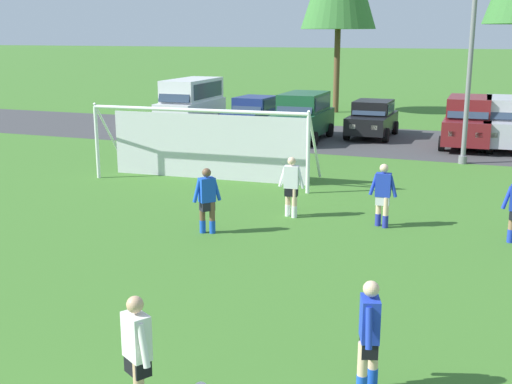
{
  "coord_description": "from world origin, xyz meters",
  "views": [
    {
      "loc": [
        5.7,
        -2.35,
        4.83
      ],
      "look_at": [
        0.6,
        11.1,
        1.32
      ],
      "focal_mm": 45.84,
      "sensor_mm": 36.0,
      "label": 1
    }
  ],
  "objects": [
    {
      "name": "player_winger_right",
      "position": [
        4.26,
        5.77,
        0.82
      ],
      "size": [
        0.34,
        0.75,
        1.64
      ],
      "color": "beige",
      "rests_on": "ground"
    },
    {
      "name": "parked_car_slot_left",
      "position": [
        -6.03,
        28.34,
        0.88
      ],
      "size": [
        2.17,
        4.27,
        1.72
      ],
      "color": "navy",
      "rests_on": "ground"
    },
    {
      "name": "player_winger_left",
      "position": [
        -0.92,
        11.73,
        0.82
      ],
      "size": [
        0.6,
        0.56,
        1.64
      ],
      "color": "brown",
      "rests_on": "ground"
    },
    {
      "name": "ground_plane",
      "position": [
        0.0,
        15.0,
        0.0
      ],
      "size": [
        400.0,
        400.0,
        0.0
      ],
      "primitive_type": "plane",
      "color": "#3D7028"
    },
    {
      "name": "street_lamp",
      "position": [
        4.59,
        23.21,
        3.77
      ],
      "size": [
        2.0,
        0.32,
        7.27
      ],
      "color": "slate",
      "rests_on": "ground"
    },
    {
      "name": "parking_lot_strip",
      "position": [
        0.0,
        27.44,
        0.0
      ],
      "size": [
        52.0,
        8.4,
        0.01
      ],
      "primitive_type": "cube",
      "color": "#3D3D3F",
      "rests_on": "ground"
    },
    {
      "name": "player_defender_far",
      "position": [
        1.59,
        4.21,
        0.82
      ],
      "size": [
        0.63,
        0.52,
        1.64
      ],
      "color": "tan",
      "rests_on": "ground"
    },
    {
      "name": "parked_car_slot_right",
      "position": [
        5.87,
        27.43,
        1.11
      ],
      "size": [
        2.26,
        4.66,
        2.16
      ],
      "color": "#B2B2BC",
      "rests_on": "ground"
    },
    {
      "name": "parked_car_slot_center",
      "position": [
        -0.09,
        28.5,
        0.88
      ],
      "size": [
        2.04,
        4.2,
        1.72
      ],
      "color": "black",
      "rests_on": "ground"
    },
    {
      "name": "parked_car_slot_center_right",
      "position": [
        4.32,
        27.21,
        1.11
      ],
      "size": [
        2.19,
        4.63,
        2.16
      ],
      "color": "maroon",
      "rests_on": "ground"
    },
    {
      "name": "player_midfield_center",
      "position": [
        3.02,
        13.8,
        0.82
      ],
      "size": [
        0.74,
        0.26,
        1.64
      ],
      "color": "beige",
      "rests_on": "ground"
    },
    {
      "name": "parked_car_slot_center_left",
      "position": [
        -2.91,
        26.44,
        1.11
      ],
      "size": [
        2.18,
        4.62,
        2.16
      ],
      "color": "#194C2D",
      "rests_on": "ground"
    },
    {
      "name": "parked_car_slot_far_left",
      "position": [
        -9.5,
        28.27,
        1.34
      ],
      "size": [
        2.27,
        4.84,
        2.52
      ],
      "color": "silver",
      "rests_on": "ground"
    },
    {
      "name": "soccer_goal",
      "position": [
        -3.47,
        17.16,
        1.29
      ],
      "size": [
        7.52,
        2.36,
        2.57
      ],
      "color": "white",
      "rests_on": "ground"
    },
    {
      "name": "player_trailing_back",
      "position": [
        0.56,
        13.86,
        0.82
      ],
      "size": [
        0.74,
        0.28,
        1.64
      ],
      "color": "beige",
      "rests_on": "ground"
    }
  ]
}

